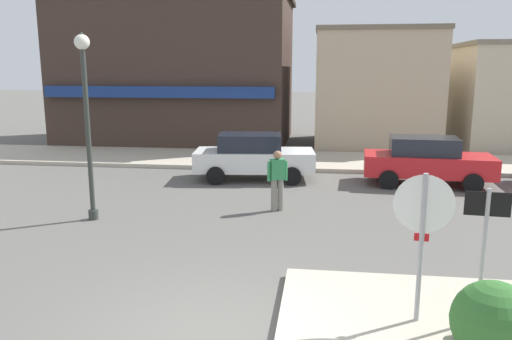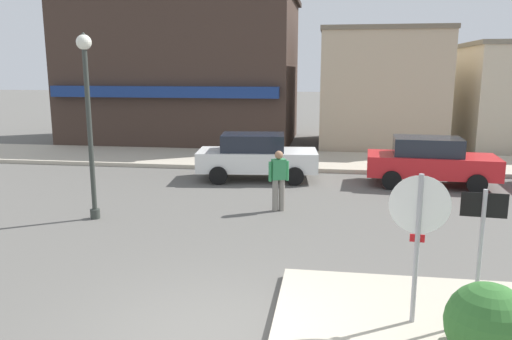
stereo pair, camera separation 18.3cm
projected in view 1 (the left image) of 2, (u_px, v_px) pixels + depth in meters
ground_plane at (214, 339)px, 6.93m from camera, size 160.00×160.00×0.00m
kerb_far at (286, 160)px, 20.22m from camera, size 80.00×4.00×0.15m
stop_sign at (422, 229)px, 6.89m from camera, size 0.82×0.10×2.30m
one_way_sign at (484, 243)px, 6.88m from camera, size 0.60×0.08×2.10m
planter at (492, 335)px, 5.96m from camera, size 1.10×1.10×1.23m
lamp_post at (86, 100)px, 11.90m from camera, size 0.36×0.36×4.54m
parked_car_nearest at (253, 156)px, 16.87m from camera, size 4.16×2.19×1.56m
parked_car_second at (426, 160)px, 16.06m from camera, size 4.11×2.08×1.56m
pedestrian_crossing_near at (277, 179)px, 13.09m from camera, size 0.54×0.34×1.61m
building_corner_shop at (180, 70)px, 25.65m from camera, size 11.45×7.53×7.30m
building_storefront_left_near at (374, 88)px, 24.35m from camera, size 5.68×6.27×5.54m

